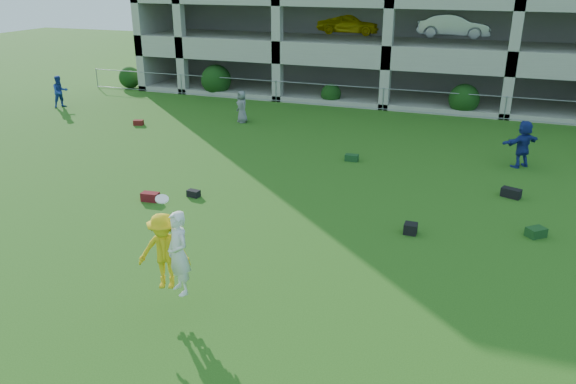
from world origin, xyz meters
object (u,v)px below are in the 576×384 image
at_px(bystander_d, 523,144).
at_px(crate_d, 411,229).
at_px(bystander_a, 60,92).
at_px(bystander_c, 242,107).
at_px(frisbee_contest, 168,252).

distance_m(bystander_d, crate_d, 7.82).
height_order(bystander_a, bystander_c, bystander_a).
distance_m(bystander_a, crate_d, 22.03).
bearing_deg(bystander_a, frisbee_contest, -104.90).
height_order(bystander_a, frisbee_contest, frisbee_contest).
xyz_separation_m(bystander_a, bystander_c, (10.43, 0.39, -0.08)).
bearing_deg(crate_d, bystander_a, 155.07).
distance_m(bystander_a, bystander_c, 10.44).
height_order(bystander_d, frisbee_contest, frisbee_contest).
xyz_separation_m(bystander_a, crate_d, (19.96, -9.28, -0.69)).
bearing_deg(bystander_c, frisbee_contest, -29.96).
xyz_separation_m(bystander_c, bystander_d, (12.50, -2.47, 0.12)).
height_order(bystander_c, frisbee_contest, frisbee_contest).
bearing_deg(bystander_d, crate_d, 23.96).
relative_size(bystander_a, crate_d, 4.81).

